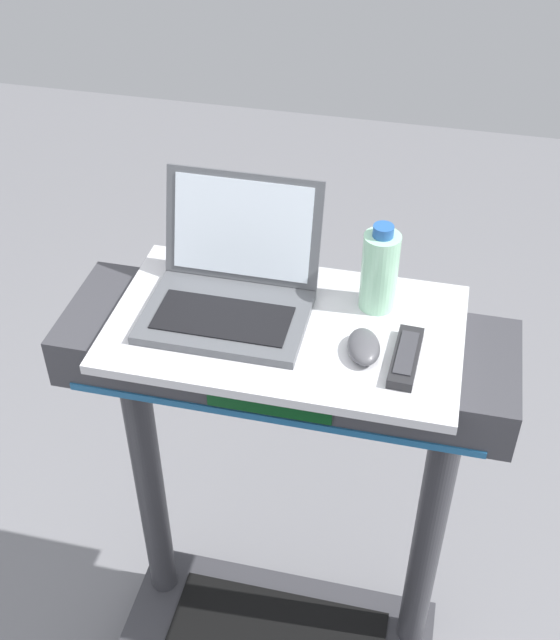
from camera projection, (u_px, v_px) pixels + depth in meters
name	position (u px, v px, depth m)	size (l,w,h in m)	color
desk_board	(286.00, 328.00, 1.58)	(0.68, 0.40, 0.02)	silver
laptop	(231.00, 287.00, 1.59)	(0.32, 0.29, 0.23)	#515459
computer_mouse	(364.00, 347.00, 1.50)	(0.06, 0.10, 0.03)	#4C4C51
water_bottle	(380.00, 270.00, 1.57)	(0.07, 0.07, 0.19)	#9EDBB2
tv_remote	(406.00, 357.00, 1.48)	(0.05, 0.16, 0.02)	#232326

